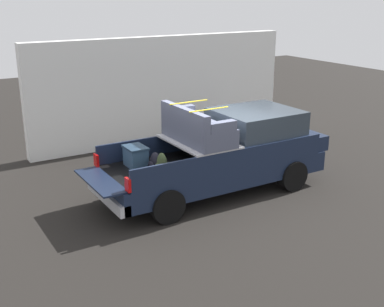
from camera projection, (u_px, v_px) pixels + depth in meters
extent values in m
plane|color=black|center=(213.00, 192.00, 12.13)|extent=(40.00, 40.00, 0.00)
cube|color=#162138|center=(213.00, 169.00, 11.94)|extent=(5.50, 1.92, 0.49)
cube|color=black|center=(170.00, 167.00, 11.27)|extent=(2.80, 1.80, 0.04)
cube|color=#162138|center=(151.00, 147.00, 11.96)|extent=(2.80, 0.06, 0.50)
cube|color=#162138|center=(190.00, 170.00, 10.45)|extent=(2.80, 0.06, 0.50)
cube|color=#162138|center=(219.00, 148.00, 11.87)|extent=(0.06, 1.80, 0.50)
cube|color=#162138|center=(100.00, 181.00, 10.45)|extent=(0.55, 1.80, 0.04)
cube|color=#B2B2B7|center=(198.00, 141.00, 11.50)|extent=(1.25, 1.92, 0.04)
cube|color=#162138|center=(258.00, 141.00, 12.45)|extent=(2.30, 1.92, 0.50)
cube|color=#2D3842|center=(256.00, 121.00, 12.24)|extent=(1.94, 1.76, 0.57)
cube|color=#162138|center=(298.00, 136.00, 13.13)|extent=(0.40, 1.82, 0.38)
cube|color=#B2B2B7|center=(108.00, 196.00, 10.65)|extent=(0.24, 1.92, 0.24)
cube|color=red|center=(96.00, 160.00, 11.25)|extent=(0.06, 0.20, 0.28)
cube|color=red|center=(128.00, 185.00, 9.81)|extent=(0.06, 0.20, 0.28)
cylinder|color=black|center=(249.00, 156.00, 13.59)|extent=(0.76, 0.30, 0.76)
cylinder|color=black|center=(292.00, 175.00, 12.16)|extent=(0.76, 0.30, 0.76)
cylinder|color=black|center=(132.00, 180.00, 11.87)|extent=(0.76, 0.30, 0.76)
cylinder|color=black|center=(167.00, 206.00, 10.44)|extent=(0.76, 0.30, 0.76)
cube|color=#335170|center=(136.00, 157.00, 11.22)|extent=(0.40, 0.55, 0.42)
cube|color=#23394E|center=(135.00, 148.00, 11.14)|extent=(0.44, 0.59, 0.05)
ellipsoid|color=black|center=(156.00, 162.00, 10.93)|extent=(0.20, 0.37, 0.43)
ellipsoid|color=black|center=(151.00, 165.00, 10.90)|extent=(0.09, 0.26, 0.19)
ellipsoid|color=#384728|center=(162.00, 164.00, 10.65)|extent=(0.20, 0.31, 0.51)
ellipsoid|color=#384728|center=(158.00, 168.00, 10.62)|extent=(0.09, 0.22, 0.22)
cube|color=#4C5166|center=(198.00, 132.00, 11.43)|extent=(0.92, 1.96, 0.42)
cube|color=#4C5166|center=(184.00, 117.00, 11.11)|extent=(0.16, 1.96, 0.40)
cube|color=#4C5166|center=(181.00, 111.00, 12.07)|extent=(0.68, 0.20, 0.22)
cube|color=#4C5166|center=(222.00, 127.00, 10.64)|extent=(0.68, 0.20, 0.22)
cube|color=yellow|center=(189.00, 102.00, 11.59)|extent=(1.02, 0.03, 0.02)
cube|color=yellow|center=(209.00, 109.00, 10.87)|extent=(1.02, 0.03, 0.02)
cube|color=white|center=(164.00, 89.00, 16.00)|extent=(8.93, 0.36, 3.37)
cylinder|color=#3F4C66|center=(233.00, 131.00, 15.75)|extent=(0.56, 0.56, 0.90)
cylinder|color=#3F4C66|center=(233.00, 116.00, 15.60)|extent=(0.60, 0.60, 0.08)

